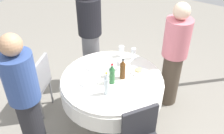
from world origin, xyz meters
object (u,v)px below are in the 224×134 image
wine_glass_east (134,51)px  person_outer (174,55)px  person_rear (90,35)px  wine_glass_mid (118,64)px  wine_glass_left (111,69)px  person_south (25,98)px  bottle_clear_outer (107,84)px  bottle_green_rear (112,74)px  chair_east (37,82)px  plate_front (89,81)px  wine_glass_inner (121,49)px  dining_table (112,88)px  plate_west (139,71)px  bottle_brown_south (123,69)px

wine_glass_east → person_outer: (0.27, -0.47, -0.04)m
wine_glass_east → person_rear: size_ratio=0.10×
wine_glass_mid → wine_glass_east: bearing=-5.7°
wine_glass_left → person_outer: size_ratio=0.10×
wine_glass_east → person_south: person_south is taller
bottle_clear_outer → person_rear: 1.15m
bottle_green_rear → chair_east: size_ratio=0.31×
wine_glass_east → plate_front: bearing=163.7°
wine_glass_left → wine_glass_inner: bearing=15.7°
dining_table → person_outer: 0.95m
plate_west → dining_table: bearing=145.5°
wine_glass_inner → person_outer: size_ratio=0.10×
bottle_clear_outer → person_south: 0.88m
wine_glass_inner → person_rear: person_rear is taller
wine_glass_east → plate_west: bearing=-138.0°
plate_front → person_outer: bearing=-34.7°
wine_glass_mid → person_south: 1.18m
plate_front → person_rear: 0.91m
wine_glass_mid → person_outer: 0.79m
plate_west → chair_east: size_ratio=0.27×
person_rear → person_outer: (0.26, -1.21, -0.06)m
bottle_brown_south → person_rear: size_ratio=0.16×
wine_glass_east → person_outer: size_ratio=0.10×
wine_glass_east → plate_front: wine_glass_east is taller
wine_glass_inner → wine_glass_mid: bearing=-155.8°
plate_front → wine_glass_mid: bearing=-24.6°
dining_table → bottle_clear_outer: size_ratio=4.29×
bottle_clear_outer → wine_glass_east: 0.80m
wine_glass_east → bottle_clear_outer: bearing=-173.2°
plate_west → person_outer: (0.49, -0.27, 0.06)m
plate_west → person_rear: 0.97m
plate_west → bottle_brown_south: bearing=155.1°
dining_table → chair_east: chair_east is taller
bottle_brown_south → chair_east: 1.21m
plate_west → wine_glass_left: bearing=138.6°
wine_glass_inner → plate_west: wine_glass_inner is taller
wine_glass_left → wine_glass_east: wine_glass_east is taller
chair_east → bottle_green_rear: bearing=-94.6°
wine_glass_east → person_outer: person_outer is taller
wine_glass_left → plate_front: 0.31m
person_rear → chair_east: bearing=-158.1°
wine_glass_inner → wine_glass_east: (0.04, -0.17, 0.00)m
bottle_brown_south → plate_front: bottle_brown_south is taller
wine_glass_mid → plate_west: 0.27m
wine_glass_inner → chair_east: size_ratio=0.18×
bottle_clear_outer → person_rear: bearing=45.8°
bottle_green_rear → wine_glass_east: (0.59, 0.04, -0.01)m
plate_front → chair_east: size_ratio=0.28×
wine_glass_east → chair_east: (-0.90, 0.97, -0.33)m
bottle_green_rear → wine_glass_mid: bearing=15.7°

